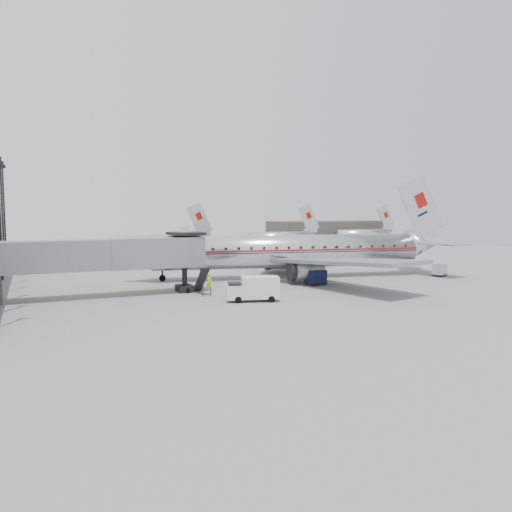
{
  "coord_description": "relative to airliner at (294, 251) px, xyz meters",
  "views": [
    {
      "loc": [
        -24.12,
        -47.6,
        8.65
      ],
      "look_at": [
        0.5,
        6.78,
        3.2
      ],
      "focal_mm": 35.0,
      "sensor_mm": 36.0,
      "label": 1
    }
  ],
  "objects": [
    {
      "name": "distant_aircraft_mid",
      "position": [
        17.37,
        37.17,
        -0.67
      ],
      "size": [
        16.39,
        3.2,
        10.26
      ],
      "color": "silver",
      "rests_on": "ground"
    },
    {
      "name": "service_van",
      "position": [
        -11.76,
        -13.37,
        -2.17
      ],
      "size": [
        5.35,
        3.31,
        2.36
      ],
      "rotation": [
        0.0,
        0.0,
        -0.3
      ],
      "color": "silver",
      "rests_on": "ground"
    },
    {
      "name": "hangar",
      "position": [
        38.16,
        51.17,
        -0.41
      ],
      "size": [
        30.0,
        12.0,
        6.0
      ],
      "primitive_type": "cube",
      "color": "#3A3735",
      "rests_on": "ground"
    },
    {
      "name": "baggage_cart_navy",
      "position": [
        -0.84,
        -6.83,
        -2.48
      ],
      "size": [
        2.34,
        1.85,
        1.75
      ],
      "rotation": [
        0.0,
        0.0,
        0.07
      ],
      "color": "#0D1334",
      "rests_on": "ground"
    },
    {
      "name": "ground",
      "position": [
        -6.84,
        -8.83,
        -3.41
      ],
      "size": [
        160.0,
        160.0,
        0.0
      ],
      "primitive_type": "plane",
      "color": "slate",
      "rests_on": "ground"
    },
    {
      "name": "distant_aircraft_near",
      "position": [
        -8.63,
        33.17,
        -0.67
      ],
      "size": [
        16.39,
        3.2,
        10.26
      ],
      "color": "silver",
      "rests_on": "ground"
    },
    {
      "name": "distant_aircraft_far",
      "position": [
        41.37,
        41.17,
        -0.67
      ],
      "size": [
        16.39,
        3.2,
        10.26
      ],
      "color": "silver",
      "rests_on": "ground"
    },
    {
      "name": "airliner",
      "position": [
        0.0,
        0.0,
        0.0
      ],
      "size": [
        42.37,
        38.88,
        13.55
      ],
      "rotation": [
        0.0,
        0.0,
        -0.2
      ],
      "color": "silver",
      "rests_on": "ground"
    },
    {
      "name": "apron_line",
      "position": [
        -3.84,
        -2.83,
        -3.4
      ],
      "size": [
        60.0,
        0.15,
        0.01
      ],
      "primitive_type": "cube",
      "rotation": [
        0.0,
        0.0,
        1.57
      ],
      "color": "gold",
      "rests_on": "ground"
    },
    {
      "name": "baggage_cart_white",
      "position": [
        18.16,
        -6.83,
        -2.6
      ],
      "size": [
        2.35,
        2.11,
        1.51
      ],
      "rotation": [
        0.0,
        0.0,
        0.41
      ],
      "color": "silver",
      "rests_on": "ground"
    },
    {
      "name": "ramp_worker",
      "position": [
        -13.59,
        -5.83,
        -2.46
      ],
      "size": [
        0.83,
        0.77,
        1.9
      ],
      "primitive_type": "imported",
      "rotation": [
        0.0,
        0.0,
        0.6
      ],
      "color": "#BDF71D",
      "rests_on": "ground"
    },
    {
      "name": "jet_bridge",
      "position": [
        -23.5,
        -5.16,
        0.77
      ],
      "size": [
        21.0,
        6.2,
        7.1
      ],
      "color": "slate",
      "rests_on": "ground"
    }
  ]
}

